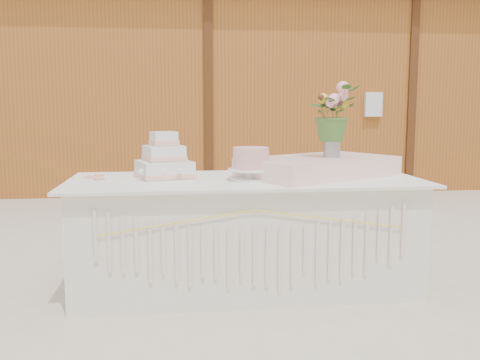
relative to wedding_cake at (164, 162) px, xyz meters
name	(u,v)px	position (x,y,z in m)	size (l,w,h in m)	color
ground	(245,287)	(0.55, -0.12, -0.88)	(80.00, 80.00, 0.00)	beige
barn	(201,84)	(0.54, 5.87, 0.80)	(12.60, 4.60, 3.30)	#9F4F21
cake_table	(245,233)	(0.55, -0.13, -0.49)	(2.40, 1.00, 0.77)	silver
wedding_cake	(164,162)	(0.00, 0.00, 0.00)	(0.44, 0.44, 0.32)	white
pink_cake_stand	(251,162)	(0.58, -0.21, 0.02)	(0.31, 0.31, 0.22)	white
satin_runner	(318,167)	(1.08, -0.05, -0.04)	(1.07, 0.62, 0.14)	#FFD3CD
flower_vase	(332,146)	(1.18, -0.05, 0.11)	(0.12, 0.12, 0.16)	#A2A2A6
bouquet	(333,106)	(1.18, -0.05, 0.39)	(0.35, 0.31, 0.39)	#3D692A
loose_flowers	(96,178)	(-0.46, -0.02, -0.10)	(0.16, 0.38, 0.02)	pink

